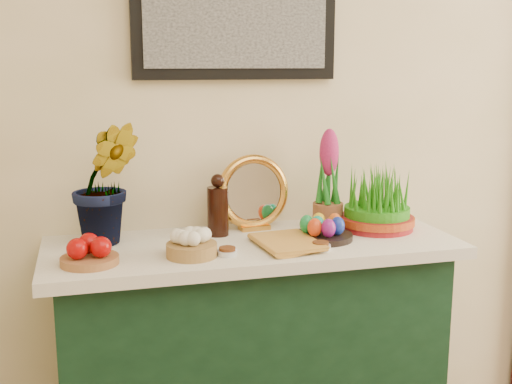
# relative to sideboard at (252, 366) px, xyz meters

# --- Properties ---
(sideboard) EXTENTS (1.30, 0.45, 0.85)m
(sideboard) POSITION_rel_sideboard_xyz_m (0.00, 0.00, 0.00)
(sideboard) COLOR #13351F
(sideboard) RESTS_ON ground
(tablecloth) EXTENTS (1.40, 0.55, 0.04)m
(tablecloth) POSITION_rel_sideboard_xyz_m (0.00, 0.00, 0.45)
(tablecloth) COLOR white
(tablecloth) RESTS_ON sideboard
(hyacinth_green) EXTENTS (0.28, 0.24, 0.55)m
(hyacinth_green) POSITION_rel_sideboard_xyz_m (-0.48, 0.10, 0.74)
(hyacinth_green) COLOR #1D7920
(hyacinth_green) RESTS_ON tablecloth
(apple_bowl) EXTENTS (0.22, 0.22, 0.09)m
(apple_bowl) POSITION_rel_sideboard_xyz_m (-0.54, -0.13, 0.50)
(apple_bowl) COLOR #925B32
(apple_bowl) RESTS_ON tablecloth
(garlic_basket) EXTENTS (0.20, 0.20, 0.09)m
(garlic_basket) POSITION_rel_sideboard_xyz_m (-0.23, -0.13, 0.50)
(garlic_basket) COLOR #A37841
(garlic_basket) RESTS_ON tablecloth
(vinegar_cruet) EXTENTS (0.08, 0.08, 0.22)m
(vinegar_cruet) POSITION_rel_sideboard_xyz_m (-0.10, 0.10, 0.56)
(vinegar_cruet) COLOR black
(vinegar_cruet) RESTS_ON tablecloth
(mirror) EXTENTS (0.28, 0.09, 0.28)m
(mirror) POSITION_rel_sideboard_xyz_m (0.05, 0.16, 0.60)
(mirror) COLOR gold
(mirror) RESTS_ON tablecloth
(book) EXTENTS (0.19, 0.27, 0.03)m
(book) POSITION_rel_sideboard_xyz_m (-0.00, -0.11, 0.48)
(book) COLOR gold
(book) RESTS_ON tablecloth
(spice_dish_left) EXTENTS (0.07, 0.07, 0.03)m
(spice_dish_left) POSITION_rel_sideboard_xyz_m (-0.12, -0.15, 0.48)
(spice_dish_left) COLOR silver
(spice_dish_left) RESTS_ON tablecloth
(spice_dish_right) EXTENTS (0.07, 0.07, 0.03)m
(spice_dish_right) POSITION_rel_sideboard_xyz_m (0.19, -0.17, 0.48)
(spice_dish_right) COLOR silver
(spice_dish_right) RESTS_ON tablecloth
(egg_plate) EXTENTS (0.27, 0.27, 0.09)m
(egg_plate) POSITION_rel_sideboard_xyz_m (0.24, -0.05, 0.50)
(egg_plate) COLOR black
(egg_plate) RESTS_ON tablecloth
(hyacinth_pink) EXTENTS (0.11, 0.11, 0.37)m
(hyacinth_pink) POSITION_rel_sideboard_xyz_m (0.32, 0.11, 0.63)
(hyacinth_pink) COLOR #945735
(hyacinth_pink) RESTS_ON tablecloth
(wheatgrass_sabzeh) EXTENTS (0.28, 0.28, 0.22)m
(wheatgrass_sabzeh) POSITION_rel_sideboard_xyz_m (0.48, 0.04, 0.56)
(wheatgrass_sabzeh) COLOR maroon
(wheatgrass_sabzeh) RESTS_ON tablecloth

